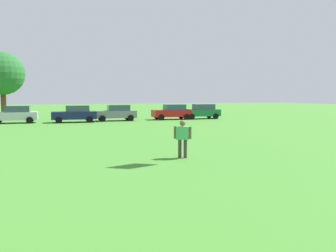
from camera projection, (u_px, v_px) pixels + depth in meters
name	position (u px, v px, depth m)	size (l,w,h in m)	color
ground_plane	(51.00, 129.00, 27.17)	(160.00, 160.00, 0.00)	#42842D
adult_bystander	(183.00, 136.00, 14.53)	(0.69, 0.52, 1.63)	#3F3833
parked_car_silver_0	(15.00, 114.00, 32.79)	(4.30, 2.02, 1.68)	silver
parked_car_navy_1	(75.00, 114.00, 33.81)	(4.30, 2.02, 1.68)	#141E4C
parked_car_gray_2	(116.00, 113.00, 35.83)	(4.30, 2.02, 1.68)	slate
parked_car_red_3	(172.00, 112.00, 37.77)	(4.30, 2.02, 1.68)	red
parked_car_green_4	(201.00, 111.00, 38.85)	(4.30, 2.02, 1.68)	#196B38
tree_far_right	(2.00, 74.00, 38.43)	(4.91, 4.91, 7.65)	brown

